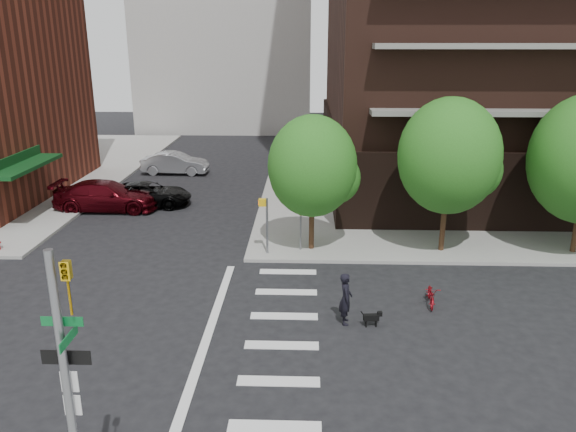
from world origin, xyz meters
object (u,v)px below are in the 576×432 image
parked_car_maroon (107,196)px  scooter (431,295)px  parked_car_black (148,194)px  dog_walker (346,299)px  traffic_signal (74,425)px  parked_car_silver (175,163)px

parked_car_maroon → scooter: bearing=-126.0°
parked_car_maroon → scooter: 19.86m
scooter → parked_car_black: bearing=144.4°
parked_car_black → parked_car_maroon: 2.32m
parked_car_black → scooter: bearing=-133.8°
scooter → dog_walker: 3.67m
traffic_signal → parked_car_maroon: (-7.27, 22.17, -1.84)m
parked_car_maroon → scooter: size_ratio=3.88×
traffic_signal → dog_walker: (5.61, 9.10, -1.77)m
scooter → dog_walker: dog_walker is taller
parked_car_maroon → parked_car_black: bearing=-66.1°
parked_car_black → traffic_signal: bearing=-169.6°
scooter → parked_car_maroon: bearing=150.5°
traffic_signal → parked_car_silver: (-5.41, 31.38, -1.91)m
parked_car_black → parked_car_maroon: (-2.11, -0.96, 0.15)m
traffic_signal → parked_car_maroon: size_ratio=1.02×
parked_car_maroon → dog_walker: (12.88, -13.07, 0.07)m
scooter → dog_walker: bearing=-148.9°
dog_walker → scooter: bearing=-65.4°
parked_car_black → scooter: 18.80m
traffic_signal → parked_car_maroon: bearing=108.1°
traffic_signal → parked_car_maroon: 23.40m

